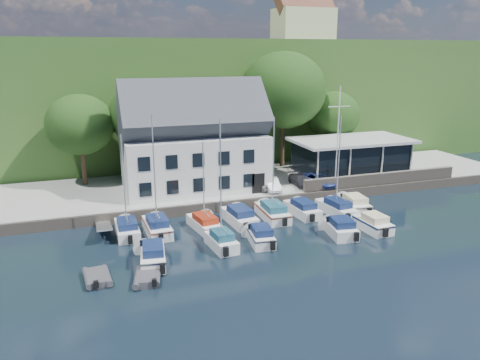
{
  "coord_description": "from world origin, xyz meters",
  "views": [
    {
      "loc": [
        -17.37,
        -28.91,
        14.55
      ],
      "look_at": [
        -4.59,
        9.0,
        3.52
      ],
      "focal_mm": 35.0,
      "sensor_mm": 36.0,
      "label": 1
    }
  ],
  "objects_px": {
    "boat_r2_2": "(261,234)",
    "boat_r1_3": "(239,215)",
    "boat_r1_6": "(338,166)",
    "boat_r1_1": "(155,180)",
    "boat_r1_5": "(302,207)",
    "dinghy_0": "(97,276)",
    "boat_r1_0": "(124,186)",
    "boat_r1_2": "(204,182)",
    "boat_r2_1": "(221,192)",
    "flagpole": "(338,137)",
    "boat_r1_4": "(273,169)",
    "car_white": "(271,184)",
    "car_blue": "(318,179)",
    "boat_r1_7": "(354,202)",
    "club_pavilion": "(351,157)",
    "car_dgrey": "(300,180)",
    "boat_r2_3": "(341,227)",
    "car_silver": "(259,182)",
    "boat_r2_4": "(373,222)",
    "harbor_building": "(194,146)",
    "dinghy_1": "(147,275)",
    "boat_r2_0": "(153,253)"
  },
  "relations": [
    {
      "from": "boat_r2_2",
      "to": "boat_r1_3",
      "type": "bearing_deg",
      "value": 99.45
    },
    {
      "from": "boat_r1_6",
      "to": "boat_r1_1",
      "type": "bearing_deg",
      "value": 171.99
    },
    {
      "from": "boat_r1_5",
      "to": "dinghy_0",
      "type": "height_order",
      "value": "boat_r1_5"
    },
    {
      "from": "boat_r1_0",
      "to": "boat_r1_6",
      "type": "xyz_separation_m",
      "value": [
        18.82,
        -0.95,
        0.33
      ]
    },
    {
      "from": "boat_r1_1",
      "to": "boat_r1_2",
      "type": "height_order",
      "value": "boat_r1_1"
    },
    {
      "from": "boat_r1_2",
      "to": "boat_r2_1",
      "type": "relative_size",
      "value": 0.92
    },
    {
      "from": "flagpole",
      "to": "boat_r1_4",
      "type": "bearing_deg",
      "value": -152.59
    },
    {
      "from": "car_white",
      "to": "boat_r1_0",
      "type": "relative_size",
      "value": 0.44
    },
    {
      "from": "boat_r1_2",
      "to": "boat_r1_5",
      "type": "height_order",
      "value": "boat_r1_2"
    },
    {
      "from": "car_blue",
      "to": "boat_r2_1",
      "type": "relative_size",
      "value": 0.45
    },
    {
      "from": "boat_r1_2",
      "to": "boat_r1_7",
      "type": "xyz_separation_m",
      "value": [
        14.75,
        0.52,
        -3.46
      ]
    },
    {
      "from": "boat_r1_6",
      "to": "boat_r2_2",
      "type": "xyz_separation_m",
      "value": [
        -9.06,
        -4.1,
        -3.82
      ]
    },
    {
      "from": "boat_r1_0",
      "to": "boat_r1_2",
      "type": "height_order",
      "value": "boat_r1_0"
    },
    {
      "from": "club_pavilion",
      "to": "car_dgrey",
      "type": "height_order",
      "value": "club_pavilion"
    },
    {
      "from": "boat_r2_2",
      "to": "boat_r2_3",
      "type": "relative_size",
      "value": 1.0
    },
    {
      "from": "car_white",
      "to": "boat_r1_2",
      "type": "relative_size",
      "value": 0.44
    },
    {
      "from": "boat_r1_7",
      "to": "boat_r2_2",
      "type": "relative_size",
      "value": 1.2
    },
    {
      "from": "car_silver",
      "to": "boat_r2_4",
      "type": "relative_size",
      "value": 0.75
    },
    {
      "from": "club_pavilion",
      "to": "car_silver",
      "type": "bearing_deg",
      "value": -169.98
    },
    {
      "from": "car_silver",
      "to": "boat_r1_7",
      "type": "xyz_separation_m",
      "value": [
        7.2,
        -6.23,
        -0.93
      ]
    },
    {
      "from": "boat_r2_2",
      "to": "boat_r2_3",
      "type": "height_order",
      "value": "boat_r2_3"
    },
    {
      "from": "harbor_building",
      "to": "dinghy_1",
      "type": "height_order",
      "value": "harbor_building"
    },
    {
      "from": "boat_r1_6",
      "to": "boat_r2_4",
      "type": "relative_size",
      "value": 1.79
    },
    {
      "from": "boat_r2_2",
      "to": "boat_r2_4",
      "type": "xyz_separation_m",
      "value": [
        9.9,
        -0.54,
        0.03
      ]
    },
    {
      "from": "dinghy_1",
      "to": "car_white",
      "type": "bearing_deg",
      "value": 54.32
    },
    {
      "from": "boat_r1_2",
      "to": "boat_r1_6",
      "type": "distance_m",
      "value": 12.52
    },
    {
      "from": "boat_r2_0",
      "to": "dinghy_1",
      "type": "distance_m",
      "value": 2.66
    },
    {
      "from": "boat_r1_2",
      "to": "boat_r2_2",
      "type": "relative_size",
      "value": 1.64
    },
    {
      "from": "club_pavilion",
      "to": "boat_r2_4",
      "type": "bearing_deg",
      "value": -113.91
    },
    {
      "from": "harbor_building",
      "to": "dinghy_1",
      "type": "distance_m",
      "value": 19.13
    },
    {
      "from": "boat_r1_3",
      "to": "dinghy_1",
      "type": "bearing_deg",
      "value": -143.5
    },
    {
      "from": "boat_r1_4",
      "to": "boat_r2_2",
      "type": "bearing_deg",
      "value": -120.33
    },
    {
      "from": "car_silver",
      "to": "dinghy_1",
      "type": "height_order",
      "value": "car_silver"
    },
    {
      "from": "dinghy_1",
      "to": "boat_r1_0",
      "type": "bearing_deg",
      "value": 104.04
    },
    {
      "from": "club_pavilion",
      "to": "boat_r1_6",
      "type": "distance_m",
      "value": 11.39
    },
    {
      "from": "boat_r1_0",
      "to": "boat_r1_4",
      "type": "relative_size",
      "value": 0.91
    },
    {
      "from": "boat_r1_1",
      "to": "boat_r2_0",
      "type": "bearing_deg",
      "value": -103.97
    },
    {
      "from": "boat_r1_7",
      "to": "boat_r1_1",
      "type": "bearing_deg",
      "value": -173.67
    },
    {
      "from": "boat_r2_2",
      "to": "boat_r2_4",
      "type": "bearing_deg",
      "value": 3.97
    },
    {
      "from": "club_pavilion",
      "to": "boat_r2_1",
      "type": "relative_size",
      "value": 1.46
    },
    {
      "from": "car_white",
      "to": "boat_r1_6",
      "type": "distance_m",
      "value": 7.84
    },
    {
      "from": "flagpole",
      "to": "boat_r2_1",
      "type": "height_order",
      "value": "flagpole"
    },
    {
      "from": "boat_r1_1",
      "to": "boat_r1_6",
      "type": "height_order",
      "value": "boat_r1_1"
    },
    {
      "from": "dinghy_1",
      "to": "boat_r1_7",
      "type": "bearing_deg",
      "value": 32.48
    },
    {
      "from": "boat_r2_1",
      "to": "flagpole",
      "type": "bearing_deg",
      "value": 25.71
    },
    {
      "from": "boat_r2_3",
      "to": "boat_r1_2",
      "type": "bearing_deg",
      "value": 163.45
    },
    {
      "from": "boat_r2_0",
      "to": "boat_r2_2",
      "type": "xyz_separation_m",
      "value": [
        8.54,
        0.91,
        -0.04
      ]
    },
    {
      "from": "club_pavilion",
      "to": "boat_r1_4",
      "type": "height_order",
      "value": "boat_r1_4"
    },
    {
      "from": "boat_r1_4",
      "to": "boat_r2_0",
      "type": "distance_m",
      "value": 13.52
    },
    {
      "from": "car_white",
      "to": "boat_r2_3",
      "type": "xyz_separation_m",
      "value": [
        1.71,
        -10.78,
        -0.87
      ]
    }
  ]
}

